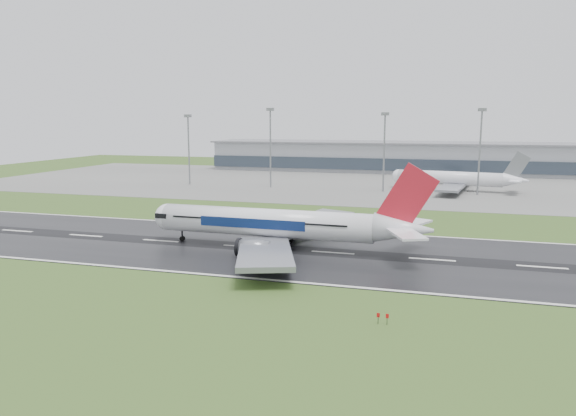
% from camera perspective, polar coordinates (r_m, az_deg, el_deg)
% --- Properties ---
extents(ground, '(520.00, 520.00, 0.00)m').
position_cam_1_polar(ground, '(109.60, 15.18, -5.39)').
color(ground, '#32501D').
rests_on(ground, ground).
extents(runway, '(400.00, 45.00, 0.10)m').
position_cam_1_polar(runway, '(109.59, 15.18, -5.36)').
color(runway, black).
rests_on(runway, ground).
extents(apron, '(400.00, 130.00, 0.08)m').
position_cam_1_polar(apron, '(232.73, 15.72, 2.32)').
color(apron, slate).
rests_on(apron, ground).
extents(terminal, '(240.00, 36.00, 15.00)m').
position_cam_1_polar(terminal, '(291.80, 15.89, 5.16)').
color(terminal, gray).
rests_on(terminal, ground).
extents(main_airliner, '(62.87, 59.99, 18.22)m').
position_cam_1_polar(main_airliner, '(112.94, -0.39, 0.16)').
color(main_airliner, white).
rests_on(main_airliner, runway).
extents(parked_airliner, '(58.91, 55.92, 15.26)m').
position_cam_1_polar(parked_airliner, '(217.71, 17.47, 3.80)').
color(parked_airliner, white).
rests_on(parked_airliner, apron).
extents(floodmast_0, '(0.64, 0.64, 28.44)m').
position_cam_1_polar(floodmast_0, '(230.75, -10.58, 5.99)').
color(floodmast_0, gray).
rests_on(floodmast_0, ground).
extents(floodmast_1, '(0.64, 0.64, 30.94)m').
position_cam_1_polar(floodmast_1, '(216.91, -1.89, 6.27)').
color(floodmast_1, gray).
rests_on(floodmast_1, ground).
extents(floodmast_2, '(0.64, 0.64, 29.02)m').
position_cam_1_polar(floodmast_2, '(207.57, 10.25, 5.72)').
color(floodmast_2, gray).
rests_on(floodmast_2, ground).
extents(floodmast_3, '(0.64, 0.64, 30.41)m').
position_cam_1_polar(floodmast_3, '(206.93, 19.84, 5.49)').
color(floodmast_3, gray).
rests_on(floodmast_3, ground).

